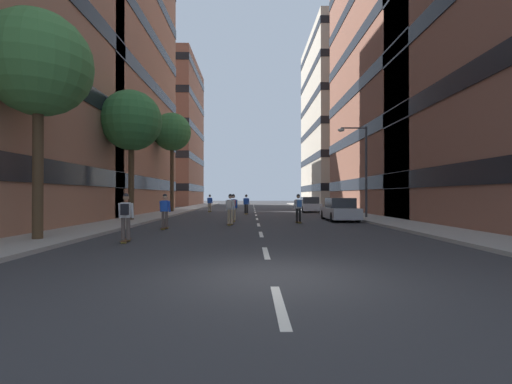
% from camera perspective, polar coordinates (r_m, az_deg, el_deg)
% --- Properties ---
extents(ground_plane, '(151.61, 151.61, 0.00)m').
position_cam_1_polar(ground_plane, '(32.88, -0.06, -3.48)').
color(ground_plane, '#333335').
extents(sidewalk_left, '(2.86, 69.49, 0.14)m').
position_cam_1_polar(sidewalk_left, '(36.84, -12.89, -3.04)').
color(sidewalk_left, '#9E9991').
rests_on(sidewalk_left, ground_plane).
extents(sidewalk_right, '(2.86, 69.49, 0.14)m').
position_cam_1_polar(sidewalk_right, '(37.04, 12.58, -3.03)').
color(sidewalk_right, '#9E9991').
rests_on(sidewalk_right, ground_plane).
extents(lane_markings, '(0.16, 57.20, 0.01)m').
position_cam_1_polar(lane_markings, '(33.11, -0.06, -3.46)').
color(lane_markings, silver).
rests_on(lane_markings, ground_plane).
extents(building_left_mid, '(15.84, 19.22, 32.14)m').
position_cam_1_polar(building_left_mid, '(40.39, -27.50, 20.52)').
color(building_left_mid, '#9E6B51').
rests_on(building_left_mid, ground_plane).
extents(building_left_far, '(15.84, 16.75, 24.14)m').
position_cam_1_polar(building_left_far, '(63.98, -16.41, 8.92)').
color(building_left_far, brown).
rests_on(building_left_far, ground_plane).
extents(building_right_mid, '(15.84, 22.73, 31.93)m').
position_cam_1_polar(building_right_mid, '(40.73, 27.03, 20.17)').
color(building_right_mid, brown).
rests_on(building_right_mid, ground_plane).
extents(building_right_far, '(15.84, 20.21, 28.84)m').
position_cam_1_polar(building_right_far, '(64.64, 15.52, 10.94)').
color(building_right_far, '#BCB29E').
rests_on(building_right_far, ground_plane).
extents(parked_car_near, '(1.82, 4.40, 1.52)m').
position_cam_1_polar(parked_car_near, '(24.55, 13.20, -2.85)').
color(parked_car_near, '#B2B7BF').
rests_on(parked_car_near, ground_plane).
extents(parked_car_mid, '(1.82, 4.40, 1.52)m').
position_cam_1_polar(parked_car_mid, '(36.72, 8.49, -2.07)').
color(parked_car_mid, silver).
rests_on(parked_car_mid, ground_plane).
extents(street_tree_near, '(3.75, 3.75, 8.21)m').
position_cam_1_polar(street_tree_near, '(15.82, -31.36, 16.93)').
color(street_tree_near, '#4C3823').
rests_on(street_tree_near, sidewalk_left).
extents(street_tree_mid, '(3.69, 3.69, 9.59)m').
position_cam_1_polar(street_tree_mid, '(36.24, -13.24, 9.20)').
color(street_tree_mid, '#4C3823').
rests_on(street_tree_mid, sidewalk_left).
extents(street_tree_far, '(3.86, 3.86, 8.30)m').
position_cam_1_polar(street_tree_far, '(24.75, -19.25, 10.61)').
color(street_tree_far, '#4C3823').
rests_on(street_tree_far, sidewalk_left).
extents(streetlamp_right, '(2.13, 0.30, 6.50)m').
position_cam_1_polar(streetlamp_right, '(26.84, 16.40, 4.71)').
color(streetlamp_right, '#3F3F44').
rests_on(streetlamp_right, sidewalk_right).
extents(skater_0, '(0.56, 0.92, 1.78)m').
position_cam_1_polar(skater_0, '(22.01, 6.79, -2.31)').
color(skater_0, brown).
rests_on(skater_0, ground_plane).
extents(skater_1, '(0.55, 0.92, 1.78)m').
position_cam_1_polar(skater_1, '(13.74, -20.06, -3.36)').
color(skater_1, brown).
rests_on(skater_1, ground_plane).
extents(skater_2, '(0.54, 0.91, 1.78)m').
position_cam_1_polar(skater_2, '(18.47, -14.33, -2.73)').
color(skater_2, brown).
rests_on(skater_2, ground_plane).
extents(skater_3, '(0.56, 0.92, 1.78)m').
position_cam_1_polar(skater_3, '(20.33, -4.14, -2.46)').
color(skater_3, brown).
rests_on(skater_3, ground_plane).
extents(skater_4, '(0.56, 0.92, 1.78)m').
position_cam_1_polar(skater_4, '(36.69, -7.38, -1.63)').
color(skater_4, brown).
rests_on(skater_4, ground_plane).
extents(skater_5, '(0.55, 0.92, 1.78)m').
position_cam_1_polar(skater_5, '(23.02, -3.63, -2.23)').
color(skater_5, brown).
rests_on(skater_5, ground_plane).
extents(skater_6, '(0.56, 0.92, 1.78)m').
position_cam_1_polar(skater_6, '(32.03, -1.56, -1.80)').
color(skater_6, brown).
rests_on(skater_6, ground_plane).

